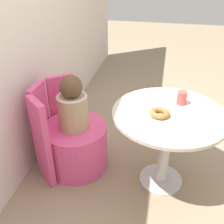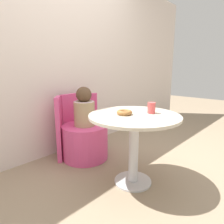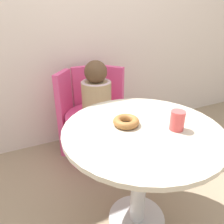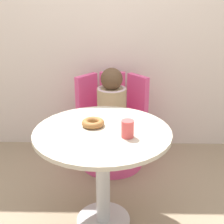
{
  "view_description": "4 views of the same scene",
  "coord_description": "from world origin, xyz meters",
  "px_view_note": "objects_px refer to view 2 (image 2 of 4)",
  "views": [
    {
      "loc": [
        -1.67,
        0.03,
        1.64
      ],
      "look_at": [
        0.02,
        0.39,
        0.59
      ],
      "focal_mm": 42.0,
      "sensor_mm": 36.0,
      "label": 1
    },
    {
      "loc": [
        -1.43,
        -1.06,
        1.08
      ],
      "look_at": [
        0.04,
        0.28,
        0.64
      ],
      "focal_mm": 32.0,
      "sensor_mm": 36.0,
      "label": 2
    },
    {
      "loc": [
        -0.58,
        -0.85,
        1.22
      ],
      "look_at": [
        0.01,
        0.38,
        0.58
      ],
      "focal_mm": 35.0,
      "sensor_mm": 36.0,
      "label": 3
    },
    {
      "loc": [
        0.07,
        -1.72,
        1.45
      ],
      "look_at": [
        0.03,
        0.33,
        0.64
      ],
      "focal_mm": 50.0,
      "sensor_mm": 36.0,
      "label": 4
    }
  ],
  "objects_px": {
    "tub_chair": "(85,142)",
    "round_table": "(134,130)",
    "child_figure": "(84,108)",
    "donut": "(124,112)",
    "cup": "(151,108)"
  },
  "relations": [
    {
      "from": "child_figure",
      "to": "cup",
      "type": "distance_m",
      "value": 0.84
    },
    {
      "from": "donut",
      "to": "cup",
      "type": "xyz_separation_m",
      "value": [
        0.21,
        -0.15,
        0.03
      ]
    },
    {
      "from": "round_table",
      "to": "child_figure",
      "type": "height_order",
      "value": "child_figure"
    },
    {
      "from": "round_table",
      "to": "child_figure",
      "type": "xyz_separation_m",
      "value": [
        0.04,
        0.75,
        0.09
      ]
    },
    {
      "from": "round_table",
      "to": "cup",
      "type": "distance_m",
      "value": 0.26
    },
    {
      "from": "donut",
      "to": "tub_chair",
      "type": "bearing_deg",
      "value": 81.62
    },
    {
      "from": "child_figure",
      "to": "cup",
      "type": "bearing_deg",
      "value": -82.68
    },
    {
      "from": "cup",
      "to": "round_table",
      "type": "bearing_deg",
      "value": 150.61
    },
    {
      "from": "round_table",
      "to": "child_figure",
      "type": "relative_size",
      "value": 1.8
    },
    {
      "from": "tub_chair",
      "to": "donut",
      "type": "height_order",
      "value": "donut"
    },
    {
      "from": "round_table",
      "to": "tub_chair",
      "type": "relative_size",
      "value": 1.53
    },
    {
      "from": "tub_chair",
      "to": "round_table",
      "type": "bearing_deg",
      "value": -93.07
    },
    {
      "from": "donut",
      "to": "child_figure",
      "type": "bearing_deg",
      "value": 81.62
    },
    {
      "from": "donut",
      "to": "cup",
      "type": "relative_size",
      "value": 1.38
    },
    {
      "from": "round_table",
      "to": "child_figure",
      "type": "bearing_deg",
      "value": 86.93
    }
  ]
}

